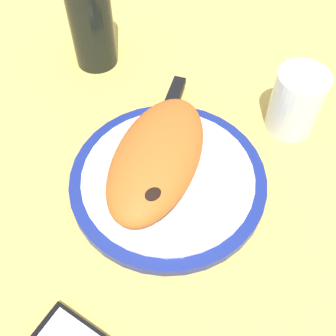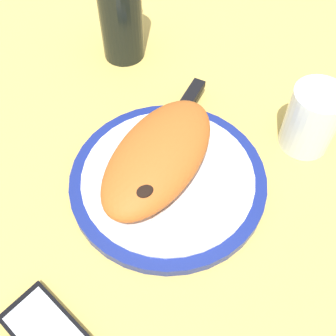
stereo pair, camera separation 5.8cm
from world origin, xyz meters
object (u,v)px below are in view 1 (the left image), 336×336
wine_bottle (88,3)px  calzone (156,158)px  knife (166,115)px  fork (209,181)px  water_glass (295,105)px  plate (168,180)px

wine_bottle → calzone: bearing=-120.5°
calzone → wine_bottle: (14.33, 24.29, 6.97)cm
knife → wine_bottle: wine_bottle is taller
fork → water_glass: (18.03, -3.78, 2.40)cm
plate → fork: 6.00cm
fork → wine_bottle: size_ratio=0.53×
fork → wine_bottle: bearing=69.8°
plate → calzone: (-0.14, 1.92, 3.87)cm
wine_bottle → plate: bearing=-118.4°
knife → water_glass: size_ratio=2.22×
calzone → fork: size_ratio=1.60×
calzone → knife: (9.02, 4.86, -2.41)cm
calzone → fork: bearing=-68.9°
fork → plate: bearing=116.6°
plate → fork: size_ratio=1.80×
calzone → plate: bearing=-85.9°
water_glass → wine_bottle: 36.58cm
calzone → knife: bearing=28.3°
calzone → wine_bottle: wine_bottle is taller
calzone → fork: 8.16cm
knife → water_glass: (11.78, -15.82, 2.09)cm
wine_bottle → water_glass: bearing=-79.6°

